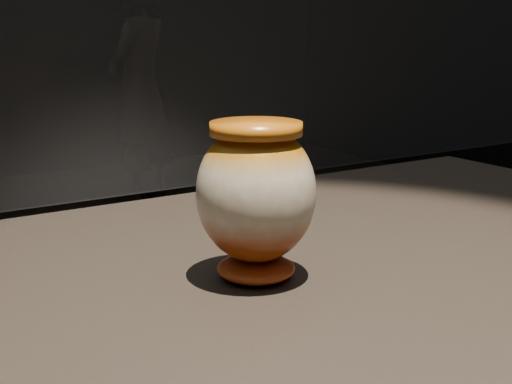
% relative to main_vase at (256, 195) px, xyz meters
% --- Properties ---
extents(main_vase, '(0.16, 0.16, 0.19)m').
position_rel_main_vase_xyz_m(main_vase, '(0.00, 0.00, 0.00)').
color(main_vase, maroon).
rests_on(main_vase, display_plinth).
extents(visitor, '(0.67, 0.64, 1.54)m').
position_rel_main_vase_xyz_m(visitor, '(1.42, 3.61, -0.23)').
color(visitor, black).
rests_on(visitor, ground).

